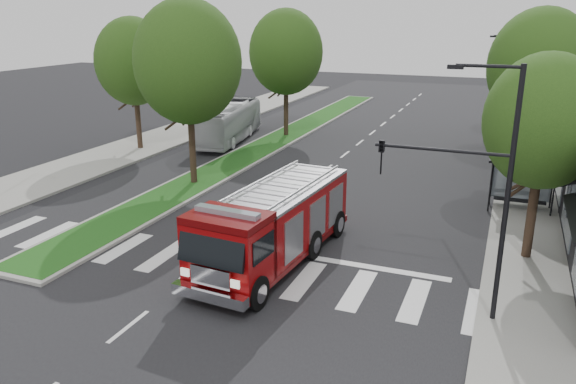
% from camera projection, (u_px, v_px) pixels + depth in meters
% --- Properties ---
extents(ground, '(140.00, 140.00, 0.00)m').
position_uv_depth(ground, '(242.00, 236.00, 24.53)').
color(ground, black).
rests_on(ground, ground).
extents(sidewalk_right, '(5.00, 80.00, 0.15)m').
position_uv_depth(sidewalk_right, '(546.00, 201.00, 28.94)').
color(sidewalk_right, gray).
rests_on(sidewalk_right, ground).
extents(sidewalk_left, '(5.00, 80.00, 0.15)m').
position_uv_depth(sidewalk_left, '(117.00, 154.00, 38.48)').
color(sidewalk_left, gray).
rests_on(sidewalk_left, ground).
extents(median, '(3.00, 50.00, 0.15)m').
position_uv_depth(median, '(276.00, 141.00, 42.55)').
color(median, gray).
rests_on(median, ground).
extents(bus_shelter, '(3.20, 1.60, 2.61)m').
position_uv_depth(bus_shelter, '(523.00, 170.00, 27.16)').
color(bus_shelter, black).
rests_on(bus_shelter, ground).
extents(tree_right_near, '(4.40, 4.40, 8.05)m').
position_uv_depth(tree_right_near, '(545.00, 122.00, 20.56)').
color(tree_right_near, black).
rests_on(tree_right_near, ground).
extents(tree_right_mid, '(5.60, 5.60, 9.72)m').
position_uv_depth(tree_right_mid, '(540.00, 67.00, 30.87)').
color(tree_right_mid, black).
rests_on(tree_right_mid, ground).
extents(tree_right_far, '(5.00, 5.00, 8.73)m').
position_uv_depth(tree_right_far, '(535.00, 64.00, 39.92)').
color(tree_right_far, black).
rests_on(tree_right_far, ground).
extents(tree_median_near, '(5.80, 5.80, 10.16)m').
position_uv_depth(tree_median_near, '(188.00, 62.00, 29.88)').
color(tree_median_near, black).
rests_on(tree_median_near, ground).
extents(tree_median_far, '(5.60, 5.60, 9.72)m').
position_uv_depth(tree_median_far, '(286.00, 52.00, 42.37)').
color(tree_median_far, black).
rests_on(tree_median_far, ground).
extents(tree_left_mid, '(5.20, 5.20, 9.16)m').
position_uv_depth(tree_left_mid, '(133.00, 61.00, 38.22)').
color(tree_left_mid, black).
rests_on(tree_left_mid, ground).
extents(streetlight_right_near, '(4.08, 0.22, 8.00)m').
position_uv_depth(streetlight_right_near, '(478.00, 177.00, 16.62)').
color(streetlight_right_near, black).
rests_on(streetlight_right_near, ground).
extents(streetlight_right_far, '(2.11, 0.20, 8.00)m').
position_uv_depth(streetlight_right_far, '(514.00, 89.00, 37.20)').
color(streetlight_right_far, black).
rests_on(streetlight_right_far, ground).
extents(fire_engine, '(3.50, 9.39, 3.19)m').
position_uv_depth(fire_engine, '(274.00, 225.00, 21.61)').
color(fire_engine, '#550405').
rests_on(fire_engine, ground).
extents(city_bus, '(4.11, 10.39, 2.82)m').
position_uv_depth(city_bus, '(229.00, 122.00, 42.51)').
color(city_bus, silver).
rests_on(city_bus, ground).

